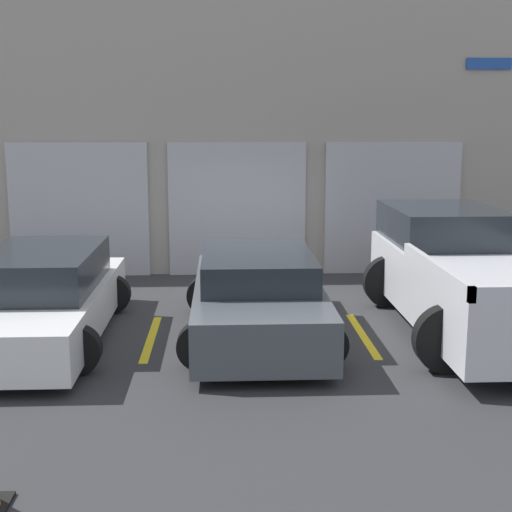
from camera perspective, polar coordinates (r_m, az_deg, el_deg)
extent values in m
plane|color=#2D2D30|center=(11.69, -0.19, -4.53)|extent=(28.00, 28.00, 0.00)
cube|color=#9E9389|center=(14.56, -0.77, 9.87)|extent=(17.33, 0.60, 5.69)
cube|color=#ADADB2|center=(14.61, -13.96, 3.59)|extent=(2.74, 0.08, 2.66)
cube|color=#ADADB2|center=(14.33, -1.51, 3.77)|extent=(2.74, 0.08, 2.66)
cube|color=#ADADB2|center=(14.73, 10.83, 3.78)|extent=(2.74, 0.08, 2.66)
cube|color=#1E4799|center=(15.20, 18.14, 14.41)|extent=(0.90, 0.03, 0.22)
cube|color=silver|center=(10.82, 16.67, -2.49)|extent=(1.82, 5.11, 0.90)
cube|color=#1E2328|center=(12.00, 14.67, 2.46)|extent=(1.67, 2.30, 0.56)
cube|color=silver|center=(9.37, 14.13, -1.00)|extent=(0.08, 2.81, 0.18)
cylinder|color=black|center=(12.14, 10.59, -2.04)|extent=(0.86, 0.22, 0.86)
cylinder|color=black|center=(12.60, 17.69, -1.90)|extent=(0.86, 0.22, 0.86)
cylinder|color=black|center=(9.19, 15.09, -6.44)|extent=(0.86, 0.22, 0.86)
cube|color=white|center=(10.60, -16.80, -4.14)|extent=(1.76, 4.58, 0.61)
cube|color=#1E2328|center=(10.58, -16.82, -0.96)|extent=(1.55, 2.52, 0.54)
cylinder|color=black|center=(12.16, -18.68, -3.00)|extent=(0.62, 0.22, 0.62)
cylinder|color=black|center=(11.83, -11.49, -3.02)|extent=(0.62, 0.22, 0.62)
cylinder|color=black|center=(9.14, -14.17, -7.29)|extent=(0.62, 0.22, 0.62)
cube|color=#474C51|center=(10.28, 0.13, -3.95)|extent=(1.78, 4.26, 0.67)
cube|color=#1E2328|center=(10.26, 0.10, -0.85)|extent=(1.57, 2.34, 0.42)
cylinder|color=black|center=(11.59, -4.06, -3.13)|extent=(0.61, 0.22, 0.61)
cylinder|color=black|center=(11.66, 3.66, -3.04)|extent=(0.61, 0.22, 0.61)
cylinder|color=black|center=(9.06, -4.45, -7.18)|extent=(0.61, 0.22, 0.61)
cylinder|color=black|center=(9.14, 5.48, -7.02)|extent=(0.61, 0.22, 0.61)
cube|color=gold|center=(10.45, -8.39, -6.51)|extent=(0.12, 2.20, 0.01)
cube|color=gold|center=(10.60, 8.53, -6.27)|extent=(0.12, 2.20, 0.01)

